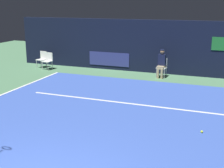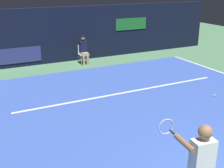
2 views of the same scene
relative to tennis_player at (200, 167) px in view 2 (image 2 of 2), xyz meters
The scene contains 7 objects.
ground_plane 4.29m from the tennis_player, 65.03° to the left, with size 30.89×30.89×0.00m, color #4C7A56.
court_surface 4.29m from the tennis_player, 65.03° to the left, with size 9.90×10.48×0.01m, color #3856B2.
line_service 5.97m from the tennis_player, 72.58° to the left, with size 7.72×0.10×0.01m, color white.
back_wall 10.97m from the tennis_player, 80.76° to the left, with size 15.84×0.33×2.60m.
tennis_player is the anchor object (origin of this frame).
line_judge_on_chair 10.07m from the tennis_player, 78.98° to the left, with size 0.46×0.54×1.32m.
tennis_ball 5.94m from the tennis_player, 42.20° to the left, with size 0.07×0.07×0.07m, color #CCE033.
Camera 2 is at (-4.80, -2.49, 3.77)m, focal length 47.70 mm.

